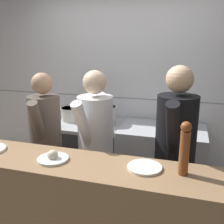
# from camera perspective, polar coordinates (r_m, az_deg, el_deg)

# --- Properties ---
(wall_back_tiled) EXTENTS (8.00, 0.06, 2.60)m
(wall_back_tiled) POSITION_cam_1_polar(r_m,az_deg,el_deg) (3.50, 3.57, 5.57)
(wall_back_tiled) COLOR white
(wall_back_tiled) RESTS_ON ground_plane
(oven_range) EXTENTS (0.98, 0.71, 0.87)m
(oven_range) POSITION_cam_1_polar(r_m,az_deg,el_deg) (3.53, -6.13, -9.04)
(oven_range) COLOR #38383D
(oven_range) RESTS_ON ground_plane
(prep_counter) EXTENTS (1.00, 0.65, 0.89)m
(prep_counter) POSITION_cam_1_polar(r_m,az_deg,el_deg) (3.30, 10.56, -10.94)
(prep_counter) COLOR #B7BABF
(prep_counter) RESTS_ON ground_plane
(pass_counter) EXTENTS (2.40, 0.45, 1.04)m
(pass_counter) POSITION_cam_1_polar(r_m,az_deg,el_deg) (2.23, -7.70, -22.92)
(pass_counter) COLOR #93704C
(pass_counter) RESTS_ON ground_plane
(stock_pot) EXTENTS (0.27, 0.27, 0.17)m
(stock_pot) POSITION_cam_1_polar(r_m,az_deg,el_deg) (3.46, -8.92, -0.37)
(stock_pot) COLOR beige
(stock_pot) RESTS_ON oven_range
(sauce_pot) EXTENTS (0.29, 0.29, 0.23)m
(sauce_pot) POSITION_cam_1_polar(r_m,az_deg,el_deg) (3.24, -1.57, -0.70)
(sauce_pot) COLOR beige
(sauce_pot) RESTS_ON oven_range
(mixing_bowl_steel) EXTENTS (0.24, 0.24, 0.11)m
(mixing_bowl_steel) POSITION_cam_1_polar(r_m,az_deg,el_deg) (3.08, 12.98, -2.96)
(mixing_bowl_steel) COLOR #B7BABF
(mixing_bowl_steel) RESTS_ON prep_counter
(plated_dish_appetiser) EXTENTS (0.23, 0.23, 0.08)m
(plated_dish_appetiser) POSITION_cam_1_polar(r_m,az_deg,el_deg) (2.00, -12.74, -9.67)
(plated_dish_appetiser) COLOR white
(plated_dish_appetiser) RESTS_ON pass_counter
(plated_dish_dessert) EXTENTS (0.24, 0.24, 0.02)m
(plated_dish_dessert) POSITION_cam_1_polar(r_m,az_deg,el_deg) (1.85, 7.11, -11.87)
(plated_dish_dessert) COLOR white
(plated_dish_dessert) RESTS_ON pass_counter
(pepper_mill) EXTENTS (0.07, 0.07, 0.36)m
(pepper_mill) POSITION_cam_1_polar(r_m,az_deg,el_deg) (1.76, 15.53, -7.45)
(pepper_mill) COLOR brown
(pepper_mill) RESTS_ON pass_counter
(chef_head_cook) EXTENTS (0.39, 0.69, 1.59)m
(chef_head_cook) POSITION_cam_1_polar(r_m,az_deg,el_deg) (2.82, -14.17, -6.08)
(chef_head_cook) COLOR black
(chef_head_cook) RESTS_ON ground_plane
(chef_sous) EXTENTS (0.38, 0.72, 1.64)m
(chef_sous) POSITION_cam_1_polar(r_m,az_deg,el_deg) (2.52, -3.54, -7.52)
(chef_sous) COLOR black
(chef_sous) RESTS_ON ground_plane
(chef_line) EXTENTS (0.37, 0.74, 1.70)m
(chef_line) POSITION_cam_1_polar(r_m,az_deg,el_deg) (2.37, 13.49, -8.58)
(chef_line) COLOR black
(chef_line) RESTS_ON ground_plane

